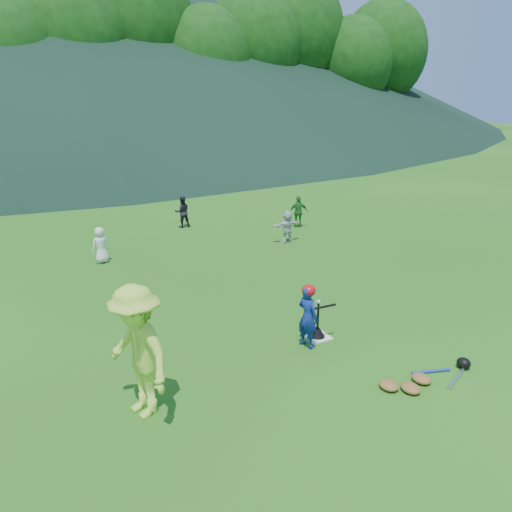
{
  "coord_description": "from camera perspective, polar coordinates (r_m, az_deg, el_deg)",
  "views": [
    {
      "loc": [
        -5.03,
        -7.01,
        4.5
      ],
      "look_at": [
        0.0,
        2.5,
        0.9
      ],
      "focal_mm": 35.0,
      "sensor_mm": 36.0,
      "label": 1
    }
  ],
  "objects": [
    {
      "name": "equipment_pile",
      "position": [
        8.71,
        18.45,
        -13.17
      ],
      "size": [
        1.8,
        0.66,
        0.19
      ],
      "color": "olive",
      "rests_on": "ground"
    },
    {
      "name": "batter_child",
      "position": [
        9.14,
        5.94,
        -6.91
      ],
      "size": [
        0.39,
        0.49,
        1.19
      ],
      "primitive_type": "imported",
      "rotation": [
        0.0,
        0.0,
        1.83
      ],
      "color": "navy",
      "rests_on": "ground"
    },
    {
      "name": "fielder_a",
      "position": [
        14.15,
        -17.33,
        1.2
      ],
      "size": [
        0.55,
        0.42,
        0.99
      ],
      "primitive_type": "imported",
      "rotation": [
        0.0,
        0.0,
        3.39
      ],
      "color": "silver",
      "rests_on": "ground"
    },
    {
      "name": "fielder_b",
      "position": [
        17.26,
        -8.42,
        5.02
      ],
      "size": [
        0.57,
        0.47,
        1.07
      ],
      "primitive_type": "imported",
      "rotation": [
        0.0,
        0.0,
        3.01
      ],
      "color": "black",
      "rests_on": "ground"
    },
    {
      "name": "home_plate",
      "position": [
        9.73,
        7.0,
        -9.14
      ],
      "size": [
        0.45,
        0.45,
        0.02
      ],
      "primitive_type": "cube",
      "color": "silver",
      "rests_on": "ground"
    },
    {
      "name": "ground",
      "position": [
        9.73,
        6.99,
        -9.19
      ],
      "size": [
        120.0,
        120.0,
        0.0
      ],
      "primitive_type": "plane",
      "color": "#1F5212",
      "rests_on": "ground"
    },
    {
      "name": "tree_line",
      "position": [
        41.34,
        -22.25,
        22.38
      ],
      "size": [
        70.04,
        11.4,
        14.82
      ],
      "color": "#382314",
      "rests_on": "ground"
    },
    {
      "name": "baseball",
      "position": [
        9.41,
        7.17,
        -5.21
      ],
      "size": [
        0.08,
        0.08,
        0.08
      ],
      "primitive_type": "sphere",
      "color": "white",
      "rests_on": "batting_tee"
    },
    {
      "name": "fielder_c",
      "position": [
        17.1,
        4.88,
        5.05
      ],
      "size": [
        0.69,
        0.46,
        1.09
      ],
      "primitive_type": "imported",
      "rotation": [
        0.0,
        0.0,
        2.8
      ],
      "color": "#227229",
      "rests_on": "ground"
    },
    {
      "name": "outfield_fence",
      "position": [
        35.57,
        -20.0,
        11.27
      ],
      "size": [
        70.07,
        0.08,
        1.33
      ],
      "color": "gray",
      "rests_on": "ground"
    },
    {
      "name": "fielder_d",
      "position": [
        15.37,
        3.58,
        3.39
      ],
      "size": [
        0.94,
        0.31,
        1.01
      ],
      "primitive_type": "imported",
      "rotation": [
        0.0,
        0.0,
        3.15
      ],
      "color": "silver",
      "rests_on": "ground"
    },
    {
      "name": "batting_tee",
      "position": [
        9.67,
        7.02,
        -8.51
      ],
      "size": [
        0.3,
        0.3,
        0.68
      ],
      "color": "black",
      "rests_on": "home_plate"
    },
    {
      "name": "adult_coach",
      "position": [
        7.33,
        -13.36,
        -10.6
      ],
      "size": [
        1.07,
        1.44,
        1.99
      ],
      "primitive_type": "imported",
      "rotation": [
        0.0,
        0.0,
        -1.29
      ],
      "color": "#ADDF41",
      "rests_on": "ground"
    },
    {
      "name": "batter_gear",
      "position": [
        8.96,
        6.16,
        -4.09
      ],
      "size": [
        0.73,
        0.26,
        0.55
      ],
      "color": "#B90C12",
      "rests_on": "ground"
    }
  ]
}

